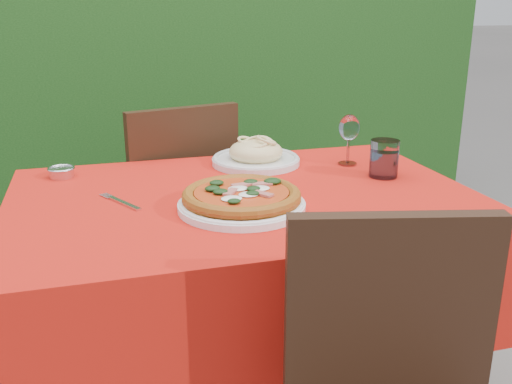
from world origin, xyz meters
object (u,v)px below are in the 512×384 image
object	(u,v)px
pasta_plate	(256,155)
pizza_plate	(242,199)
wine_glass	(349,130)
water_glass	(384,160)
fork	(124,203)
chair_far	(176,206)
steel_ramekin	(62,173)

from	to	relation	value
pasta_plate	pizza_plate	bearing A→B (deg)	-110.70
pasta_plate	wine_glass	xyz separation A→B (m)	(0.29, -0.09, 0.09)
water_glass	fork	size ratio (longest dim) A/B	0.59
water_glass	pizza_plate	bearing A→B (deg)	-161.55
chair_far	pasta_plate	distance (m)	0.46
pasta_plate	fork	world-z (taller)	pasta_plate
chair_far	pizza_plate	world-z (taller)	chair_far
water_glass	steel_ramekin	bearing A→B (deg)	164.45
wine_glass	fork	distance (m)	0.76
pasta_plate	steel_ramekin	world-z (taller)	pasta_plate
chair_far	water_glass	size ratio (longest dim) A/B	8.07
steel_ramekin	pizza_plate	bearing A→B (deg)	-43.08
pasta_plate	wine_glass	world-z (taller)	wine_glass
chair_far	fork	size ratio (longest dim) A/B	4.78
water_glass	wine_glass	world-z (taller)	wine_glass
pizza_plate	water_glass	xyz separation A→B (m)	(0.48, 0.16, 0.02)
pizza_plate	steel_ramekin	distance (m)	0.62
wine_glass	steel_ramekin	size ratio (longest dim) A/B	2.23
chair_far	water_glass	world-z (taller)	chair_far
pasta_plate	wine_glass	distance (m)	0.31
steel_ramekin	pasta_plate	bearing A→B (deg)	-1.56
chair_far	wine_glass	distance (m)	0.73
chair_far	pasta_plate	bearing A→B (deg)	111.85
fork	pizza_plate	bearing A→B (deg)	-51.43
pasta_plate	water_glass	world-z (taller)	water_glass
chair_far	wine_glass	world-z (taller)	wine_glass
pizza_plate	steel_ramekin	xyz separation A→B (m)	(-0.45, 0.42, -0.01)
chair_far	pizza_plate	distance (m)	0.76
pizza_plate	water_glass	size ratio (longest dim) A/B	3.23
water_glass	steel_ramekin	world-z (taller)	water_glass
wine_glass	fork	xyz separation A→B (m)	(-0.72, -0.20, -0.11)
steel_ramekin	chair_far	bearing A→B (deg)	37.69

